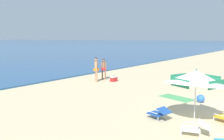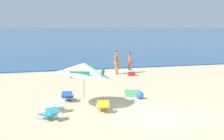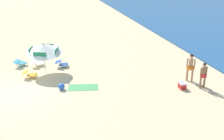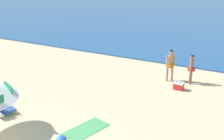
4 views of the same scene
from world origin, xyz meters
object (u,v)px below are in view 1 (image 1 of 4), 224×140
at_px(cooler_box, 114,79).
at_px(lounge_chair_beside_umbrella, 159,113).
at_px(beach_umbrella_striped_main, 196,78).
at_px(person_standing_near_shore, 104,67).
at_px(beach_towel, 177,98).
at_px(lounge_chair_spare_folded, 195,127).
at_px(beach_ball, 201,99).
at_px(person_standing_beside, 96,68).

bearing_deg(cooler_box, lounge_chair_beside_umbrella, -131.57).
bearing_deg(beach_umbrella_striped_main, person_standing_near_shore, 58.54).
height_order(beach_umbrella_striped_main, beach_towel, beach_umbrella_striped_main).
bearing_deg(person_standing_near_shore, lounge_chair_spare_folded, -125.88).
relative_size(lounge_chair_beside_umbrella, cooler_box, 1.88).
height_order(cooler_box, beach_ball, cooler_box).
height_order(cooler_box, beach_towel, cooler_box).
height_order(beach_umbrella_striped_main, lounge_chair_spare_folded, beach_umbrella_striped_main).
height_order(lounge_chair_beside_umbrella, cooler_box, lounge_chair_beside_umbrella).
distance_m(person_standing_beside, cooler_box, 1.55).
relative_size(person_standing_near_shore, beach_ball, 4.08).
bearing_deg(person_standing_beside, lounge_chair_beside_umbrella, -123.14).
relative_size(lounge_chair_beside_umbrella, lounge_chair_spare_folded, 0.97).
bearing_deg(lounge_chair_beside_umbrella, cooler_box, 48.43).
distance_m(beach_ball, beach_towel, 1.32).
xyz_separation_m(lounge_chair_beside_umbrella, beach_towel, (3.67, 0.72, -0.27)).
xyz_separation_m(cooler_box, beach_ball, (-2.10, -6.92, -0.00)).
bearing_deg(beach_umbrella_striped_main, lounge_chair_beside_umbrella, 116.53).
bearing_deg(beach_towel, person_standing_beside, 80.35).
xyz_separation_m(person_standing_beside, beach_ball, (-1.27, -7.92, -0.84)).
bearing_deg(lounge_chair_spare_folded, beach_ball, 13.94).
distance_m(lounge_chair_beside_umbrella, person_standing_beside, 8.81).
xyz_separation_m(lounge_chair_beside_umbrella, cooler_box, (5.63, 6.35, -0.07)).
height_order(lounge_chair_beside_umbrella, lounge_chair_spare_folded, lounge_chair_spare_folded).
distance_m(lounge_chair_spare_folded, beach_ball, 4.36).
bearing_deg(cooler_box, beach_umbrella_striped_main, -123.78).
relative_size(lounge_chair_spare_folded, cooler_box, 1.94).
bearing_deg(lounge_chair_beside_umbrella, beach_ball, -9.24).
bearing_deg(beach_umbrella_striped_main, beach_towel, 31.73).
height_order(beach_umbrella_striped_main, person_standing_beside, beach_umbrella_striped_main).
bearing_deg(lounge_chair_spare_folded, person_standing_beside, 58.52).
bearing_deg(person_standing_near_shore, person_standing_beside, -170.80).
bearing_deg(cooler_box, beach_towel, -109.19).
relative_size(beach_umbrella_striped_main, person_standing_beside, 1.38).
xyz_separation_m(person_standing_beside, cooler_box, (0.83, -1.00, -0.84)).
height_order(lounge_chair_spare_folded, person_standing_near_shore, person_standing_near_shore).
xyz_separation_m(beach_umbrella_striped_main, person_standing_beside, (4.21, 8.53, -0.67)).
height_order(person_standing_near_shore, person_standing_beside, person_standing_beside).
bearing_deg(person_standing_near_shore, beach_towel, -108.31).
bearing_deg(beach_umbrella_striped_main, lounge_chair_spare_folded, -161.12).
bearing_deg(lounge_chair_beside_umbrella, person_standing_beside, 56.86).
xyz_separation_m(person_standing_beside, beach_towel, (-1.13, -6.63, -1.03)).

